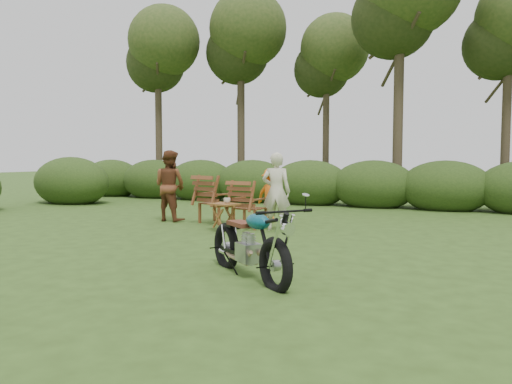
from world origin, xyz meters
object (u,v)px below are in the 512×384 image
at_px(side_table, 224,217).
at_px(adult_b, 170,221).
at_px(lawn_chair_left, 217,223).
at_px(motorcycle, 248,277).
at_px(child, 271,222).
at_px(cup, 227,200).
at_px(adult_a, 276,230).
at_px(lawn_chair_right, 249,228).

bearing_deg(side_table, adult_b, 155.56).
height_order(lawn_chair_left, side_table, side_table).
relative_size(side_table, adult_b, 0.34).
distance_m(motorcycle, child, 5.28).
relative_size(cup, adult_b, 0.08).
relative_size(motorcycle, adult_a, 1.19).
bearing_deg(cup, child, 82.85).
distance_m(lawn_chair_left, adult_a, 1.72).
distance_m(lawn_chair_left, child, 1.25).
bearing_deg(lawn_chair_right, lawn_chair_left, -14.87).
distance_m(motorcycle, side_table, 3.84).
bearing_deg(side_table, cup, 50.54).
relative_size(motorcycle, side_table, 3.36).
distance_m(lawn_chair_right, child, 1.10).
xyz_separation_m(motorcycle, adult_a, (-1.23, 3.73, 0.00)).
height_order(cup, adult_b, adult_b).
bearing_deg(motorcycle, side_table, 160.63).
height_order(motorcycle, cup, cup).
xyz_separation_m(lawn_chair_left, cup, (0.80, -0.97, 0.61)).
bearing_deg(adult_b, motorcycle, 139.93).
height_order(adult_b, child, adult_b).
height_order(motorcycle, adult_a, adult_a).
relative_size(lawn_chair_left, child, 0.87).
height_order(lawn_chair_left, adult_a, adult_a).
bearing_deg(motorcycle, child, 147.69).
bearing_deg(lawn_chair_right, cup, 76.97).
bearing_deg(child, side_table, 95.79).
bearing_deg(side_table, lawn_chair_left, 126.74).
bearing_deg(cup, motorcycle, -57.28).
distance_m(lawn_chair_right, cup, 0.88).
relative_size(motorcycle, lawn_chair_right, 1.90).
xyz_separation_m(side_table, adult_a, (0.89, 0.55, -0.28)).
bearing_deg(adult_a, cup, 17.12).
relative_size(side_table, child, 0.46).
height_order(side_table, adult_a, adult_a).
height_order(motorcycle, side_table, side_table).
xyz_separation_m(motorcycle, lawn_chair_right, (-1.88, 3.84, 0.00)).
xyz_separation_m(adult_a, child, (-0.64, 1.20, 0.00)).
bearing_deg(lawn_chair_right, child, -85.48).
relative_size(lawn_chair_right, adult_b, 0.60).
bearing_deg(adult_b, adult_a, 178.48).
relative_size(cup, child, 0.11).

